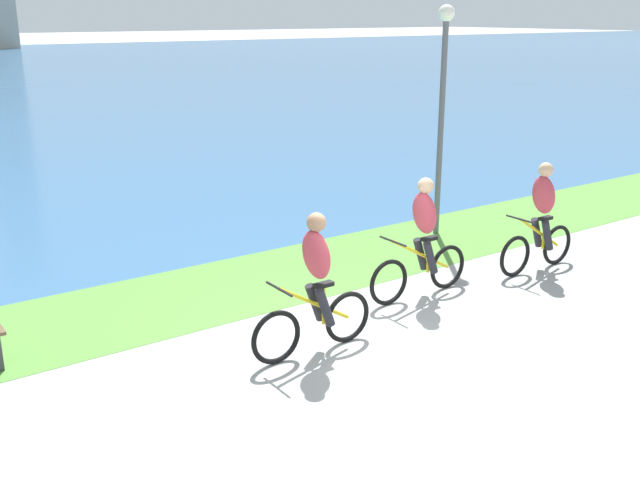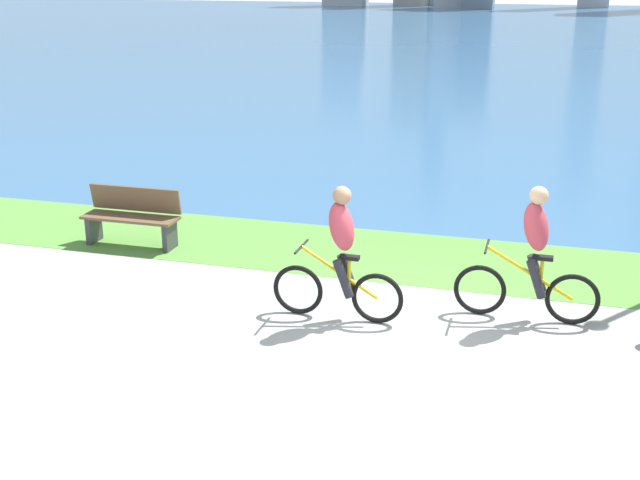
% 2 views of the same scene
% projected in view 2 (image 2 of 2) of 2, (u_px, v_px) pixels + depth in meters
% --- Properties ---
extents(ground_plane, '(300.00, 300.00, 0.00)m').
position_uv_depth(ground_plane, '(400.00, 345.00, 9.24)').
color(ground_plane, '#9E9E99').
extents(grass_strip_bayside, '(120.00, 2.27, 0.01)m').
position_uv_depth(grass_strip_bayside, '(437.00, 259.00, 11.92)').
color(grass_strip_bayside, '#59933D').
rests_on(grass_strip_bayside, ground).
extents(bay_water_surface, '(300.00, 87.88, 0.00)m').
position_uv_depth(bay_water_surface, '(537.00, 33.00, 52.96)').
color(bay_water_surface, '#386693').
rests_on(bay_water_surface, ground).
extents(cyclist_lead, '(1.64, 0.52, 1.68)m').
position_uv_depth(cyclist_lead, '(340.00, 254.00, 9.67)').
color(cyclist_lead, black).
rests_on(cyclist_lead, ground).
extents(cyclist_trailing, '(1.74, 0.52, 1.68)m').
position_uv_depth(cyclist_trailing, '(532.00, 255.00, 9.65)').
color(cyclist_trailing, black).
rests_on(cyclist_trailing, ground).
extents(bench_near_path, '(1.50, 0.47, 0.90)m').
position_uv_depth(bench_near_path, '(132.00, 217.00, 12.44)').
color(bench_near_path, brown).
rests_on(bench_near_path, ground).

